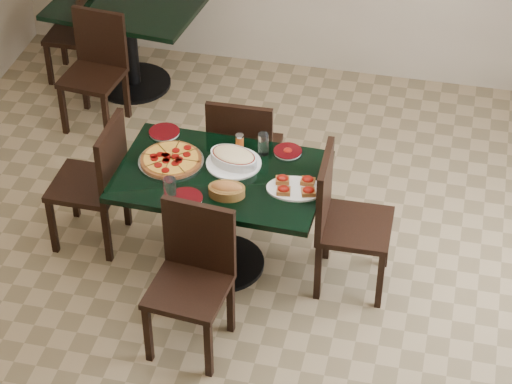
% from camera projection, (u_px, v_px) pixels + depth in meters
% --- Properties ---
extents(floor, '(5.50, 5.50, 0.00)m').
position_uv_depth(floor, '(234.00, 286.00, 6.39)').
color(floor, olive).
rests_on(floor, ground).
extents(room_shell, '(5.50, 5.50, 5.50)m').
position_uv_depth(room_shell, '(438.00, 13.00, 6.80)').
color(room_shell, white).
rests_on(room_shell, floor).
extents(main_table, '(1.28, 0.85, 0.75)m').
position_uv_depth(main_table, '(221.00, 197.00, 6.19)').
color(main_table, black).
rests_on(main_table, floor).
extents(back_table, '(1.22, 0.94, 0.75)m').
position_uv_depth(back_table, '(129.00, 29.00, 7.94)').
color(back_table, black).
rests_on(back_table, floor).
extents(chair_far, '(0.45, 0.45, 0.94)m').
position_uv_depth(chair_far, '(243.00, 149.00, 6.66)').
color(chair_far, black).
rests_on(chair_far, floor).
extents(chair_near, '(0.48, 0.48, 0.93)m').
position_uv_depth(chair_near, '(193.00, 271.00, 5.73)').
color(chair_near, black).
rests_on(chair_near, floor).
extents(chair_right, '(0.46, 0.46, 0.96)m').
position_uv_depth(chair_right, '(341.00, 215.00, 6.10)').
color(chair_right, black).
rests_on(chair_right, floor).
extents(chair_left, '(0.44, 0.44, 0.94)m').
position_uv_depth(chair_left, '(98.00, 177.00, 6.42)').
color(chair_left, black).
rests_on(chair_left, floor).
extents(back_chair_near, '(0.46, 0.46, 0.90)m').
position_uv_depth(back_chair_near, '(96.00, 64.00, 7.56)').
color(back_chair_near, black).
rests_on(back_chair_near, floor).
extents(back_chair_left, '(0.39, 0.39, 0.82)m').
position_uv_depth(back_chair_left, '(80.00, 29.00, 8.07)').
color(back_chair_left, black).
rests_on(back_chair_left, floor).
extents(pepperoni_pizza, '(0.41, 0.41, 0.04)m').
position_uv_depth(pepperoni_pizza, '(171.00, 160.00, 6.16)').
color(pepperoni_pizza, '#B9B9C0').
rests_on(pepperoni_pizza, main_table).
extents(lasagna_casserole, '(0.35, 0.34, 0.09)m').
position_uv_depth(lasagna_casserole, '(234.00, 158.00, 6.13)').
color(lasagna_casserole, white).
rests_on(lasagna_casserole, main_table).
extents(bread_basket, '(0.23, 0.17, 0.09)m').
position_uv_depth(bread_basket, '(227.00, 190.00, 5.89)').
color(bread_basket, brown).
rests_on(bread_basket, main_table).
extents(bruschetta_platter, '(0.37, 0.28, 0.05)m').
position_uv_depth(bruschetta_platter, '(295.00, 187.00, 5.94)').
color(bruschetta_platter, white).
rests_on(bruschetta_platter, main_table).
extents(side_plate_near, '(0.20, 0.20, 0.02)m').
position_uv_depth(side_plate_near, '(186.00, 198.00, 5.88)').
color(side_plate_near, white).
rests_on(side_plate_near, main_table).
extents(side_plate_far_r, '(0.18, 0.18, 0.03)m').
position_uv_depth(side_plate_far_r, '(288.00, 151.00, 6.25)').
color(side_plate_far_r, white).
rests_on(side_plate_far_r, main_table).
extents(side_plate_far_l, '(0.20, 0.20, 0.02)m').
position_uv_depth(side_plate_far_l, '(164.00, 132.00, 6.41)').
color(side_plate_far_l, white).
rests_on(side_plate_far_l, main_table).
extents(napkin_setting, '(0.18, 0.18, 0.01)m').
position_uv_depth(napkin_setting, '(188.00, 203.00, 5.85)').
color(napkin_setting, white).
rests_on(napkin_setting, main_table).
extents(water_glass_a, '(0.07, 0.07, 0.15)m').
position_uv_depth(water_glass_a, '(263.00, 144.00, 6.20)').
color(water_glass_a, white).
rests_on(water_glass_a, main_table).
extents(water_glass_b, '(0.08, 0.08, 0.16)m').
position_uv_depth(water_glass_b, '(170.00, 190.00, 5.82)').
color(water_glass_b, white).
rests_on(water_glass_b, main_table).
extents(pepper_shaker, '(0.05, 0.05, 0.09)m').
position_uv_depth(pepper_shaker, '(240.00, 141.00, 6.27)').
color(pepper_shaker, '#AF4712').
rests_on(pepper_shaker, main_table).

